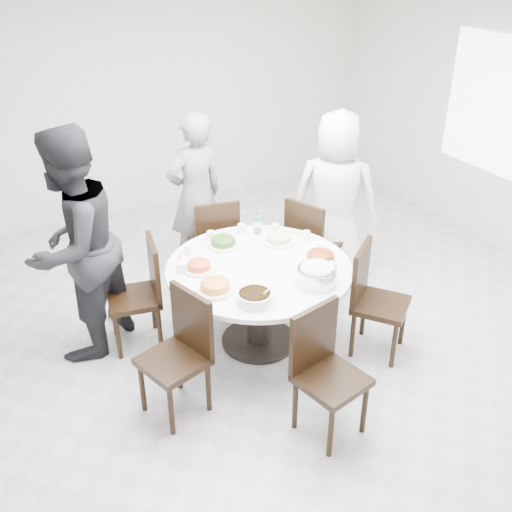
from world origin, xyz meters
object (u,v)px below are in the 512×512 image
chair_ne (314,243)px  soup_bowl (255,298)px  diner_middle (196,196)px  chair_sw (173,359)px  chair_s (332,377)px  diner_left (74,246)px  rice_bowl (317,276)px  chair_n (214,241)px  chair_se (381,302)px  beverage_bottle (258,222)px  dining_table (259,305)px  diner_right (335,198)px  chair_nw (133,296)px

chair_ne → soup_bowl: chair_ne is taller
diner_middle → soup_bowl: bearing=72.4°
chair_sw → chair_s: 1.12m
diner_left → rice_bowl: bearing=105.9°
diner_left → rice_bowl: (1.56, -1.08, -0.14)m
chair_n → chair_se: size_ratio=1.00×
chair_s → beverage_bottle: size_ratio=4.24×
chair_ne → diner_left: 2.26m
chair_ne → chair_s: (-0.96, -1.69, 0.00)m
chair_ne → beverage_bottle: 0.75m
dining_table → chair_n: chair_n is taller
chair_ne → chair_se: same height
beverage_bottle → chair_sw: bearing=-141.4°
dining_table → diner_left: (-1.30, 0.64, 0.58)m
chair_se → diner_right: 1.33m
chair_n → chair_nw: same height
chair_n → chair_se: bearing=125.4°
dining_table → chair_s: 1.14m
chair_ne → rice_bowl: bearing=123.4°
chair_ne → rice_bowl: size_ratio=3.11×
chair_n → beverage_bottle: (0.20, -0.53, 0.39)m
chair_n → diner_middle: (-0.02, 0.34, 0.35)m
diner_left → chair_se: bearing=110.9°
chair_sw → beverage_bottle: bearing=111.8°
chair_nw → chair_s: bearing=38.9°
soup_bowl → chair_sw: bearing=179.6°
chair_se → beverage_bottle: 1.28m
diner_left → soup_bowl: diner_left is taller
diner_left → beverage_bottle: diner_left is taller
soup_bowl → chair_nw: bearing=124.8°
diner_middle → rice_bowl: (0.22, -1.82, -0.01)m
chair_sw → beverage_bottle: 1.58m
chair_s → diner_middle: 2.54m
chair_nw → diner_left: (-0.38, 0.16, 0.48)m
chair_ne → beverage_bottle: size_ratio=4.24×
rice_bowl → beverage_bottle: bearing=89.6°
soup_bowl → beverage_bottle: 1.11m
dining_table → soup_bowl: soup_bowl is taller
chair_s → diner_left: (-1.24, 1.77, 0.48)m
rice_bowl → soup_bowl: rice_bowl is taller
dining_table → diner_left: 1.56m
chair_s → beverage_bottle: bearing=66.8°
diner_left → chair_s: bearing=85.6°
chair_s → dining_table: bearing=75.2°
dining_table → beverage_bottle: beverage_bottle is taller
chair_ne → chair_nw: bearing=68.8°
dining_table → soup_bowl: bearing=-122.0°
dining_table → beverage_bottle: (0.27, 0.52, 0.49)m
chair_n → chair_nw: 1.14m
chair_nw → diner_right: 2.15m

